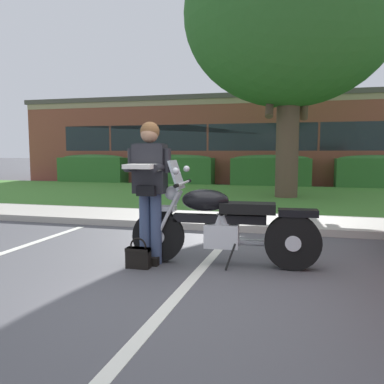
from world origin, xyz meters
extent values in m
plane|color=#4C4C51|center=(0.00, 0.00, 0.00)|extent=(140.00, 140.00, 0.00)
cube|color=#ADA89E|center=(0.00, 2.71, 0.06)|extent=(60.00, 0.20, 0.12)
cube|color=#ADA89E|center=(0.00, 3.56, 0.04)|extent=(60.00, 1.50, 0.08)
cube|color=#478433|center=(0.00, 7.80, 0.03)|extent=(60.00, 6.98, 0.06)
cube|color=silver|center=(-0.19, 0.20, 0.00)|extent=(0.28, 4.40, 0.01)
cylinder|color=black|center=(-0.76, 0.64, 0.32)|extent=(0.64, 0.14, 0.64)
cylinder|color=silver|center=(-0.76, 0.64, 0.32)|extent=(0.19, 0.13, 0.18)
cylinder|color=black|center=(0.83, 0.73, 0.32)|extent=(0.65, 0.22, 0.64)
cylinder|color=silver|center=(0.83, 0.73, 0.32)|extent=(0.19, 0.21, 0.18)
cube|color=silver|center=(-0.76, 0.64, 0.67)|extent=(0.45, 0.16, 0.06)
cube|color=black|center=(0.88, 0.73, 0.66)|extent=(0.45, 0.22, 0.08)
cylinder|color=silver|center=(-0.62, 0.57, 0.60)|extent=(0.31, 0.06, 0.58)
cylinder|color=silver|center=(-0.63, 0.73, 0.60)|extent=(0.31, 0.06, 0.58)
sphere|color=silver|center=(-0.59, 0.65, 0.86)|extent=(0.17, 0.17, 0.17)
cylinder|color=silver|center=(-0.45, 0.66, 0.98)|extent=(0.07, 0.72, 0.03)
cylinder|color=black|center=(-0.43, 0.30, 0.98)|extent=(0.05, 0.10, 0.04)
cylinder|color=black|center=(-0.47, 1.02, 0.98)|extent=(0.05, 0.10, 0.04)
sphere|color=silver|center=(-0.46, 0.36, 1.14)|extent=(0.08, 0.08, 0.08)
sphere|color=silver|center=(-0.49, 0.95, 1.14)|extent=(0.08, 0.08, 0.08)
cube|color=#B2BCC6|center=(-0.53, 0.65, 1.08)|extent=(0.16, 0.37, 0.35)
cube|color=black|center=(-0.02, 0.68, 0.56)|extent=(1.10, 0.16, 0.10)
ellipsoid|color=black|center=(-0.18, 0.67, 0.78)|extent=(0.58, 0.35, 0.26)
cube|color=black|center=(0.31, 0.70, 0.70)|extent=(0.65, 0.32, 0.12)
cube|color=silver|center=(0.01, 0.68, 0.36)|extent=(0.41, 0.26, 0.28)
cylinder|color=silver|center=(-0.02, 0.68, 0.52)|extent=(0.18, 0.13, 0.21)
cylinder|color=silver|center=(0.05, 0.69, 0.52)|extent=(0.18, 0.13, 0.21)
cylinder|color=silver|center=(0.38, 0.84, 0.26)|extent=(0.60, 0.11, 0.08)
cylinder|color=silver|center=(0.58, 0.86, 0.26)|extent=(0.60, 0.11, 0.08)
cylinder|color=black|center=(0.14, 0.53, 0.15)|extent=(0.12, 0.12, 0.30)
cube|color=black|center=(-0.76, 0.54, 0.05)|extent=(0.11, 0.24, 0.10)
cube|color=black|center=(-0.90, 0.53, 0.05)|extent=(0.11, 0.24, 0.10)
cylinder|color=#3D4C70|center=(-0.76, 0.56, 0.43)|extent=(0.14, 0.14, 0.86)
cylinder|color=#3D4C70|center=(-0.90, 0.55, 0.43)|extent=(0.14, 0.14, 0.86)
cube|color=#232328|center=(-0.83, 0.56, 1.15)|extent=(0.38, 0.23, 0.58)
cube|color=#232328|center=(-0.83, 0.56, 1.42)|extent=(0.30, 0.21, 0.06)
sphere|color=#A87A5B|center=(-0.83, 0.56, 1.56)|extent=(0.21, 0.21, 0.21)
sphere|color=brown|center=(-0.83, 0.57, 1.59)|extent=(0.23, 0.23, 0.23)
cube|color=black|center=(-0.83, 0.43, 0.90)|extent=(0.22, 0.10, 0.12)
cylinder|color=#232328|center=(-0.67, 0.40, 1.17)|extent=(0.10, 0.34, 0.09)
cylinder|color=#232328|center=(-0.99, 0.39, 1.17)|extent=(0.10, 0.34, 0.09)
cylinder|color=#232328|center=(-0.61, 0.54, 1.25)|extent=(0.10, 0.10, 0.28)
cylinder|color=#232328|center=(-1.05, 0.53, 1.25)|extent=(0.10, 0.10, 0.28)
cube|color=white|center=(-0.83, 0.26, 1.19)|extent=(0.33, 0.33, 0.05)
cube|color=black|center=(-0.91, 0.33, 0.12)|extent=(0.28, 0.12, 0.24)
cube|color=black|center=(-0.91, 0.33, 0.22)|extent=(0.28, 0.13, 0.04)
torus|color=black|center=(-0.91, 0.33, 0.26)|extent=(0.20, 0.02, 0.20)
cylinder|color=brown|center=(0.70, 7.62, 1.45)|extent=(0.64, 0.64, 2.90)
ellipsoid|color=#2D6628|center=(0.70, 7.62, 5.10)|extent=(5.89, 5.89, 5.00)
cylinder|color=brown|center=(1.14, 7.62, 2.88)|extent=(0.22, 1.06, 1.27)
cylinder|color=brown|center=(0.20, 7.62, 3.06)|extent=(0.22, 1.18, 1.62)
cube|color=#336B2D|center=(-7.60, 11.65, 0.55)|extent=(2.98, 0.90, 1.10)
ellipsoid|color=#336B2D|center=(-7.60, 11.65, 1.10)|extent=(2.83, 0.84, 0.28)
cube|color=#336B2D|center=(-3.77, 11.65, 0.55)|extent=(3.06, 0.90, 1.10)
ellipsoid|color=#336B2D|center=(-3.77, 11.65, 1.10)|extent=(2.91, 0.84, 0.28)
cube|color=#336B2D|center=(0.07, 11.65, 0.55)|extent=(3.06, 0.90, 1.10)
ellipsoid|color=#336B2D|center=(0.07, 11.65, 1.10)|extent=(2.91, 0.84, 0.28)
cube|color=#336B2D|center=(3.90, 11.65, 0.55)|extent=(2.90, 0.90, 1.10)
ellipsoid|color=#336B2D|center=(3.90, 11.65, 1.10)|extent=(2.75, 0.84, 0.28)
cube|color=brown|center=(1.86, 16.80, 1.77)|extent=(25.94, 9.39, 3.54)
cube|color=#998466|center=(1.86, 12.15, 3.42)|extent=(25.94, 0.10, 0.24)
cube|color=#4C4742|center=(1.86, 16.80, 3.64)|extent=(26.20, 9.49, 0.20)
cube|color=#1E282D|center=(1.86, 12.14, 1.95)|extent=(22.05, 0.06, 1.10)
cube|color=brown|center=(-6.96, 12.13, 1.95)|extent=(0.08, 0.04, 1.20)
cube|color=brown|center=(-2.55, 12.13, 1.95)|extent=(0.08, 0.04, 1.20)
cube|color=brown|center=(1.86, 12.13, 1.95)|extent=(0.08, 0.04, 1.20)
camera|label=1|loc=(0.78, -3.79, 1.35)|focal=36.28mm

